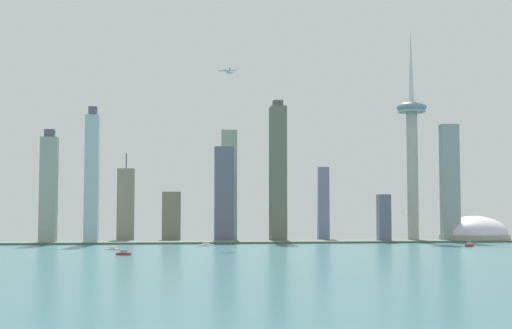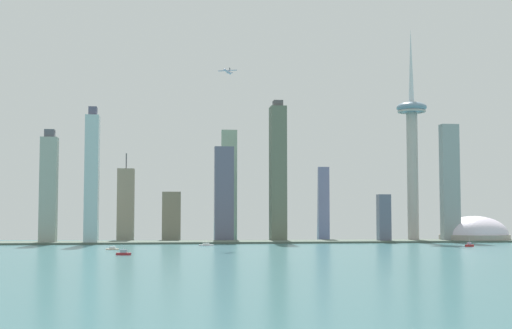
{
  "view_description": "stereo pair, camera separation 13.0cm",
  "coord_description": "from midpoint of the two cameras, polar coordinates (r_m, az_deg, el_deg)",
  "views": [
    {
      "loc": [
        -128.35,
        -394.22,
        35.95
      ],
      "look_at": [
        -13.19,
        484.07,
        96.83
      ],
      "focal_mm": 50.75,
      "sensor_mm": 36.0,
      "label": 1
    },
    {
      "loc": [
        -128.22,
        -394.24,
        35.95
      ],
      "look_at": [
        -13.19,
        484.07,
        96.83
      ],
      "focal_mm": 50.75,
      "sensor_mm": 36.0,
      "label": 2
    }
  ],
  "objects": [
    {
      "name": "skyscraper_0",
      "position": [
        892.71,
        -12.81,
        -1.04
      ],
      "size": [
        16.14,
        22.9,
        165.6
      ],
      "color": "#A8C3C8",
      "rests_on": "ground"
    },
    {
      "name": "boat_2",
      "position": [
        836.61,
        16.47,
        -6.11
      ],
      "size": [
        9.77,
        4.83,
        9.2
      ],
      "rotation": [
        0.0,
        0.0,
        0.17
      ],
      "color": "red",
      "rests_on": "ground"
    },
    {
      "name": "boat_3",
      "position": [
        648.36,
        -10.4,
        -6.89
      ],
      "size": [
        13.3,
        5.93,
        8.73
      ],
      "rotation": [
        0.0,
        0.0,
        2.94
      ],
      "color": "#AA282F",
      "rests_on": "ground"
    },
    {
      "name": "skyscraper_2",
      "position": [
        972.97,
        -6.7,
        -4.09
      ],
      "size": [
        24.64,
        20.05,
        65.63
      ],
      "color": "gray",
      "rests_on": "ground"
    },
    {
      "name": "boat_0",
      "position": [
        827.02,
        -3.96,
        -6.33
      ],
      "size": [
        16.88,
        5.65,
        6.3
      ],
      "rotation": [
        0.0,
        0.0,
        3.14
      ],
      "color": "white",
      "rests_on": "ground"
    },
    {
      "name": "skyscraper_3",
      "position": [
        949.75,
        1.74,
        -0.65
      ],
      "size": [
        20.37,
        24.51,
        185.78
      ],
      "color": "#616A58",
      "rests_on": "ground"
    },
    {
      "name": "skyscraper_7",
      "position": [
        981.49,
        15.03,
        -1.4
      ],
      "size": [
        23.12,
        13.82,
        153.97
      ],
      "color": "#909B9C",
      "rests_on": "ground"
    },
    {
      "name": "ground_plane",
      "position": [
        416.13,
        10.64,
        -8.82
      ],
      "size": [
        6000.0,
        6000.0,
        0.0
      ],
      "primitive_type": "plane",
      "color": "#316369"
    },
    {
      "name": "stadium_dome",
      "position": [
        1008.65,
        16.82,
        -5.35
      ],
      "size": [
        92.19,
        92.19,
        49.28
      ],
      "color": "#A59B91",
      "rests_on": "ground"
    },
    {
      "name": "skyscraper_9",
      "position": [
        911.53,
        -16.03,
        -1.86
      ],
      "size": [
        19.93,
        18.62,
        138.9
      ],
      "color": "#9AA49A",
      "rests_on": "ground"
    },
    {
      "name": "waterfront_pier",
      "position": [
        915.89,
        0.59,
        -6.11
      ],
      "size": [
        698.66,
        70.93,
        2.37
      ],
      "primitive_type": "cube",
      "color": "#505F52",
      "rests_on": "ground"
    },
    {
      "name": "skyscraper_5",
      "position": [
        942.52,
        10.04,
        -4.2
      ],
      "size": [
        15.82,
        13.39,
        61.2
      ],
      "color": "slate",
      "rests_on": "ground"
    },
    {
      "name": "skyscraper_4",
      "position": [
        1008.85,
        5.26,
        -2.99
      ],
      "size": [
        15.52,
        19.39,
        110.4
      ],
      "color": "slate",
      "rests_on": "ground"
    },
    {
      "name": "skyscraper_6",
      "position": [
        948.27,
        -2.55,
        -2.34
      ],
      "size": [
        25.26,
        12.97,
        124.51
      ],
      "color": "slate",
      "rests_on": "ground"
    },
    {
      "name": "observation_tower",
      "position": [
        982.77,
        12.2,
        1.93
      ],
      "size": [
        40.12,
        40.12,
        285.6
      ],
      "color": "#B7ACA5",
      "rests_on": "ground"
    },
    {
      "name": "boat_1",
      "position": [
        748.21,
        -11.26,
        -6.53
      ],
      "size": [
        12.88,
        5.03,
        3.08
      ],
      "rotation": [
        0.0,
        0.0,
        3.08
      ],
      "color": "beige",
      "rests_on": "ground"
    },
    {
      "name": "airplane",
      "position": [
        850.44,
        -2.28,
        7.36
      ],
      "size": [
        21.94,
        23.98,
        7.57
      ],
      "rotation": [
        0.0,
        0.0,
        4.34
      ],
      "color": "#B3B2D3"
    },
    {
      "name": "skyscraper_8",
      "position": [
        1000.93,
        -2.18,
        -1.64
      ],
      "size": [
        21.27,
        23.06,
        151.87
      ],
      "color": "#8FA790",
      "rests_on": "ground"
    },
    {
      "name": "skyscraper_1",
      "position": [
        981.79,
        -10.24,
        -3.15
      ],
      "size": [
        22.24,
        24.34,
        117.41
      ],
      "color": "gray",
      "rests_on": "ground"
    }
  ]
}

